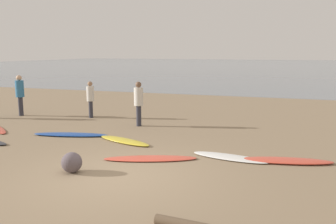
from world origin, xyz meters
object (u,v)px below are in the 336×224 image
object	(u,v)px
person_3	(20,92)
surfboard_5	(230,157)
surfboard_6	(286,161)
surfboard_2	(71,135)
surfboard_4	(150,158)
surfboard_3	(124,141)
person_0	(139,100)
person_2	(90,96)
beach_rock_near	(72,162)

from	to	relation	value
person_3	surfboard_5	bearing A→B (deg)	173.49
surfboard_5	surfboard_6	bearing A→B (deg)	14.78
surfboard_2	surfboard_5	world-z (taller)	surfboard_2
surfboard_4	surfboard_6	size ratio (longest dim) A/B	1.05
surfboard_6	surfboard_3	bearing A→B (deg)	162.25
surfboard_2	surfboard_6	size ratio (longest dim) A/B	1.09
surfboard_4	person_0	bearing A→B (deg)	96.62
surfboard_6	person_2	size ratio (longest dim) A/B	1.51
surfboard_6	beach_rock_near	size ratio (longest dim) A/B	4.84
person_3	person_0	bearing A→B (deg)	-170.52
surfboard_2	person_0	xyz separation A→B (m)	(1.50, 2.23, 0.94)
person_3	surfboard_6	bearing A→B (deg)	176.41
surfboard_2	person_2	xyz separation A→B (m)	(-1.10, 3.16, 0.86)
surfboard_4	person_2	size ratio (longest dim) A/B	1.58
surfboard_2	surfboard_4	size ratio (longest dim) A/B	1.04
surfboard_4	surfboard_6	distance (m)	3.46
surfboard_2	surfboard_6	distance (m)	6.90
beach_rock_near	surfboard_2	bearing A→B (deg)	124.26
surfboard_3	person_2	world-z (taller)	person_2
person_0	surfboard_3	bearing A→B (deg)	88.62
surfboard_2	person_0	bearing A→B (deg)	42.40
surfboard_2	surfboard_3	distance (m)	2.07
surfboard_6	person_2	xyz separation A→B (m)	(-7.96, 3.90, 0.86)
surfboard_3	person_0	bearing A→B (deg)	123.07
beach_rock_near	person_3	bearing A→B (deg)	137.98
surfboard_2	person_3	distance (m)	5.09
surfboard_4	person_3	world-z (taller)	person_3
surfboard_2	person_2	distance (m)	3.45
person_3	beach_rock_near	world-z (taller)	person_3
surfboard_6	person_0	xyz separation A→B (m)	(-5.36, 2.98, 0.94)
surfboard_2	surfboard_6	xyz separation A→B (m)	(6.86, -0.75, 0.01)
surfboard_3	surfboard_4	world-z (taller)	surfboard_3
surfboard_3	person_2	bearing A→B (deg)	153.54
surfboard_5	beach_rock_near	distance (m)	4.02
surfboard_2	surfboard_3	xyz separation A→B (m)	(2.06, -0.19, 0.00)
surfboard_5	person_3	world-z (taller)	person_3
surfboard_4	person_3	distance (m)	8.92
surfboard_5	person_0	bearing A→B (deg)	151.46
surfboard_3	beach_rock_near	xyz separation A→B (m)	(0.11, -2.99, 0.20)
surfboard_2	surfboard_5	xyz separation A→B (m)	(5.46, -0.88, -0.01)
surfboard_4	beach_rock_near	world-z (taller)	beach_rock_near
surfboard_5	beach_rock_near	world-z (taller)	beach_rock_near
surfboard_3	surfboard_4	bearing A→B (deg)	-24.81
surfboard_3	surfboard_5	size ratio (longest dim) A/B	1.00
surfboard_2	beach_rock_near	xyz separation A→B (m)	(2.17, -3.18, 0.20)
surfboard_2	person_2	world-z (taller)	person_2
surfboard_5	beach_rock_near	size ratio (longest dim) A/B	4.28
surfboard_5	person_0	xyz separation A→B (m)	(-3.96, 3.11, 0.95)
surfboard_2	surfboard_6	bearing A→B (deg)	-19.86
surfboard_4	person_0	world-z (taller)	person_0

